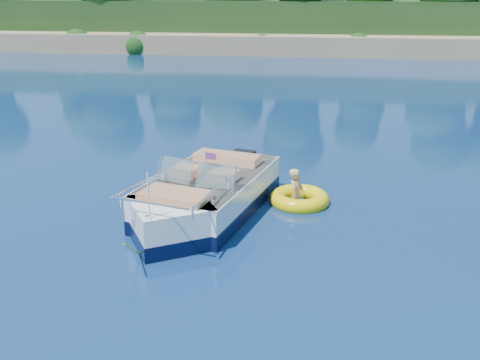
{
  "coord_description": "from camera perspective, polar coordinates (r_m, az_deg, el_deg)",
  "views": [
    {
      "loc": [
        -0.76,
        -7.72,
        4.83
      ],
      "look_at": [
        -2.39,
        3.35,
        0.85
      ],
      "focal_mm": 40.0,
      "sensor_mm": 36.0,
      "label": 1
    }
  ],
  "objects": [
    {
      "name": "ground",
      "position": [
        9.14,
        12.16,
        -12.82
      ],
      "size": [
        160.0,
        160.0,
        0.0
      ],
      "primitive_type": "plane",
      "color": "#091B3F",
      "rests_on": "ground"
    },
    {
      "name": "tow_tube",
      "position": [
        12.92,
        6.35,
        -2.02
      ],
      "size": [
        1.85,
        1.85,
        0.38
      ],
      "rotation": [
        0.0,
        0.0,
        0.37
      ],
      "color": "yellow",
      "rests_on": "ground"
    },
    {
      "name": "boy",
      "position": [
        12.96,
        6.01,
        -2.42
      ],
      "size": [
        0.49,
        0.8,
        1.46
      ],
      "primitive_type": "imported",
      "rotation": [
        0.0,
        -0.17,
        1.34
      ],
      "color": "tan",
      "rests_on": "ground"
    },
    {
      "name": "motorboat",
      "position": [
        12.06,
        -4.0,
        -2.12
      ],
      "size": [
        2.96,
        5.81,
        1.97
      ],
      "rotation": [
        0.0,
        0.0,
        -0.23
      ],
      "color": "white",
      "rests_on": "ground"
    },
    {
      "name": "shoreline",
      "position": [
        71.6,
        9.37,
        16.24
      ],
      "size": [
        170.0,
        59.0,
        6.0
      ],
      "color": "#8F7653",
      "rests_on": "ground"
    }
  ]
}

